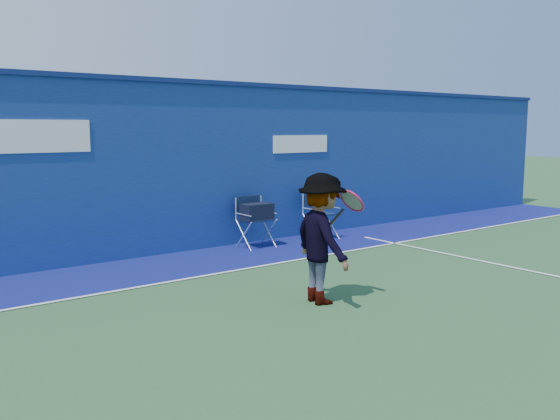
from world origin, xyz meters
TOP-DOWN VIEW (x-y plane):
  - ground at (0.00, 0.00)m, footprint 80.00×80.00m
  - stadium_wall at (-0.00, 5.20)m, footprint 24.00×0.50m
  - out_of_bounds_strip at (0.00, 4.10)m, footprint 24.00×1.80m
  - court_lines at (0.00, 0.60)m, footprint 24.00×12.00m
  - directors_chair_left at (2.17, 4.55)m, footprint 0.57×0.51m
  - directors_chair_right at (3.69, 4.46)m, footprint 0.56×0.50m
  - water_bottle at (3.54, 4.05)m, footprint 0.07×0.07m
  - tennis_player at (0.82, 1.13)m, footprint 0.93×1.18m

SIDE VIEW (x-z plane):
  - ground at x=0.00m, z-range 0.00..0.00m
  - out_of_bounds_strip at x=0.00m, z-range 0.00..0.01m
  - court_lines at x=0.00m, z-range 0.01..0.01m
  - water_bottle at x=3.54m, z-range 0.00..0.25m
  - directors_chair_right at x=3.69m, z-range -0.17..0.76m
  - directors_chair_left at x=2.17m, z-range -0.08..0.88m
  - tennis_player at x=0.82m, z-range 0.00..1.67m
  - stadium_wall at x=0.00m, z-range 0.01..3.09m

